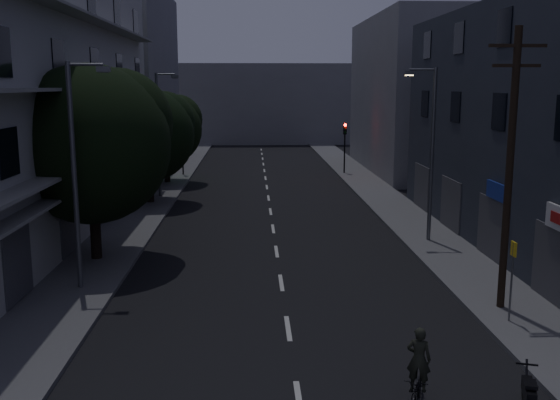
{
  "coord_description": "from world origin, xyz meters",
  "views": [
    {
      "loc": [
        -1.06,
        -11.58,
        7.36
      ],
      "look_at": [
        0.0,
        12.0,
        3.0
      ],
      "focal_mm": 40.0,
      "sensor_mm": 36.0,
      "label": 1
    }
  ],
  "objects": [
    {
      "name": "motorcycle",
      "position": [
        5.15,
        1.2,
        0.43
      ],
      "size": [
        0.71,
        1.66,
        1.09
      ],
      "rotation": [
        0.0,
        0.0,
        -0.3
      ],
      "color": "black",
      "rests_on": "ground"
    },
    {
      "name": "ground",
      "position": [
        0.0,
        25.0,
        0.0
      ],
      "size": [
        160.0,
        160.0,
        0.0
      ],
      "primitive_type": "plane",
      "color": "black",
      "rests_on": "ground"
    },
    {
      "name": "tree_mid",
      "position": [
        -7.4,
        27.29,
        4.53
      ],
      "size": [
        5.7,
        5.7,
        7.01
      ],
      "color": "black",
      "rests_on": "sidewalk_left"
    },
    {
      "name": "sidewalk_left",
      "position": [
        -7.5,
        25.0,
        0.07
      ],
      "size": [
        3.0,
        90.0,
        0.15
      ],
      "primitive_type": "cube",
      "color": "#565659",
      "rests_on": "ground"
    },
    {
      "name": "lane_markings",
      "position": [
        0.0,
        31.25,
        0.01
      ],
      "size": [
        0.15,
        60.5,
        0.01
      ],
      "color": "beige",
      "rests_on": "ground"
    },
    {
      "name": "street_lamp_left_far",
      "position": [
        -7.06,
        29.46,
        4.6
      ],
      "size": [
        1.51,
        0.25,
        8.0
      ],
      "color": "#525559",
      "rests_on": "sidewalk_left"
    },
    {
      "name": "street_lamp_left_near",
      "position": [
        -7.2,
        10.39,
        4.6
      ],
      "size": [
        1.51,
        0.25,
        8.0
      ],
      "color": "slate",
      "rests_on": "sidewalk_left"
    },
    {
      "name": "street_lamp_right",
      "position": [
        7.14,
        16.78,
        4.6
      ],
      "size": [
        1.51,
        0.25,
        8.0
      ],
      "color": "#5A5C61",
      "rests_on": "sidewalk_right"
    },
    {
      "name": "tree_far",
      "position": [
        -7.43,
        35.48,
        4.33
      ],
      "size": [
        5.4,
        5.4,
        6.67
      ],
      "color": "black",
      "rests_on": "sidewalk_left"
    },
    {
      "name": "tree_near",
      "position": [
        -7.6,
        14.33,
        5.22
      ],
      "size": [
        6.57,
        6.57,
        8.11
      ],
      "color": "black",
      "rests_on": "sidewalk_left"
    },
    {
      "name": "traffic_signal_far_right",
      "position": [
        6.63,
        39.75,
        3.1
      ],
      "size": [
        0.28,
        0.37,
        4.1
      ],
      "color": "black",
      "rests_on": "sidewalk_right"
    },
    {
      "name": "building_far_left",
      "position": [
        -12.0,
        48.0,
        8.0
      ],
      "size": [
        6.0,
        20.0,
        16.0
      ],
      "primitive_type": "cube",
      "color": "slate",
      "rests_on": "ground"
    },
    {
      "name": "building_far_right",
      "position": [
        12.0,
        42.0,
        6.5
      ],
      "size": [
        6.0,
        20.0,
        13.0
      ],
      "primitive_type": "cube",
      "color": "slate",
      "rests_on": "ground"
    },
    {
      "name": "sidewalk_right",
      "position": [
        7.5,
        25.0,
        0.07
      ],
      "size": [
        3.0,
        90.0,
        0.15
      ],
      "primitive_type": "cube",
      "color": "#565659",
      "rests_on": "ground"
    },
    {
      "name": "utility_pole",
      "position": [
        7.11,
        7.69,
        4.87
      ],
      "size": [
        1.8,
        0.24,
        9.0
      ],
      "color": "black",
      "rests_on": "sidewalk_right"
    },
    {
      "name": "building_left",
      "position": [
        -11.98,
        18.0,
        6.99
      ],
      "size": [
        7.0,
        36.0,
        14.0
      ],
      "color": "#ACACA7",
      "rests_on": "ground"
    },
    {
      "name": "traffic_signal_far_left",
      "position": [
        -6.73,
        39.36,
        3.1
      ],
      "size": [
        0.28,
        0.37,
        4.1
      ],
      "color": "black",
      "rests_on": "sidewalk_left"
    },
    {
      "name": "cyclist",
      "position": [
        2.73,
        1.66,
        0.65
      ],
      "size": [
        1.06,
        1.62,
        1.94
      ],
      "rotation": [
        0.0,
        0.0,
        -0.38
      ],
      "color": "black",
      "rests_on": "ground"
    },
    {
      "name": "bus_stop_sign",
      "position": [
        6.88,
        6.45,
        1.89
      ],
      "size": [
        0.06,
        0.35,
        2.52
      ],
      "color": "#595B60",
      "rests_on": "sidewalk_right"
    },
    {
      "name": "building_far_end",
      "position": [
        0.0,
        70.0,
        5.0
      ],
      "size": [
        24.0,
        8.0,
        10.0
      ],
      "primitive_type": "cube",
      "color": "slate",
      "rests_on": "ground"
    }
  ]
}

